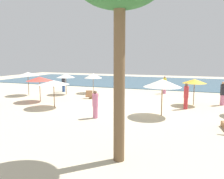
# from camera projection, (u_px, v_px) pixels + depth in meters

# --- Properties ---
(ground_plane) EXTENTS (60.00, 60.00, 0.00)m
(ground_plane) POSITION_uv_depth(u_px,v_px,m) (128.00, 106.00, 16.75)
(ground_plane) COLOR beige
(ocean_water) EXTENTS (48.00, 16.00, 0.06)m
(ocean_water) POSITION_uv_depth(u_px,v_px,m) (160.00, 82.00, 32.57)
(ocean_water) COLOR #3D6075
(ocean_water) RESTS_ON ground_plane
(umbrella_0) EXTENTS (2.30, 2.30, 2.28)m
(umbrella_0) POSITION_uv_depth(u_px,v_px,m) (162.00, 83.00, 13.70)
(umbrella_0) COLOR brown
(umbrella_0) RESTS_ON ground_plane
(umbrella_2) EXTENTS (1.77, 1.77, 2.00)m
(umbrella_2) POSITION_uv_depth(u_px,v_px,m) (66.00, 76.00, 21.81)
(umbrella_2) COLOR brown
(umbrella_2) RESTS_ON ground_plane
(umbrella_3) EXTENTS (1.74, 1.74, 1.98)m
(umbrella_3) POSITION_uv_depth(u_px,v_px,m) (194.00, 81.00, 16.85)
(umbrella_3) COLOR brown
(umbrella_3) RESTS_ON ground_plane
(umbrella_4) EXTENTS (1.81, 1.81, 2.01)m
(umbrella_4) POSITION_uv_depth(u_px,v_px,m) (93.00, 76.00, 22.66)
(umbrella_4) COLOR olive
(umbrella_4) RESTS_ON ground_plane
(umbrella_5) EXTENTS (2.09, 2.09, 2.03)m
(umbrella_5) POSITION_uv_depth(u_px,v_px,m) (39.00, 79.00, 18.27)
(umbrella_5) COLOR brown
(umbrella_5) RESTS_ON ground_plane
(umbrella_6) EXTENTS (2.23, 2.23, 1.96)m
(umbrella_6) POSITION_uv_depth(u_px,v_px,m) (54.00, 82.00, 16.12)
(umbrella_6) COLOR brown
(umbrella_6) RESTS_ON ground_plane
(umbrella_7) EXTENTS (2.00, 2.00, 2.20)m
(umbrella_7) POSITION_uv_depth(u_px,v_px,m) (28.00, 74.00, 21.31)
(umbrella_7) COLOR brown
(umbrella_7) RESTS_ON ground_plane
(lounger_4) EXTENTS (1.07, 1.78, 0.69)m
(lounger_4) POSITION_uv_depth(u_px,v_px,m) (94.00, 96.00, 20.30)
(lounger_4) COLOR brown
(lounger_4) RESTS_ON ground_plane
(person_0) EXTENTS (0.49, 0.49, 1.79)m
(person_0) POSITION_uv_depth(u_px,v_px,m) (223.00, 93.00, 16.96)
(person_0) COLOR #D17299
(person_0) RESTS_ON ground_plane
(person_2) EXTENTS (0.48, 0.48, 1.66)m
(person_2) POSITION_uv_depth(u_px,v_px,m) (95.00, 104.00, 13.35)
(person_2) COLOR #D17299
(person_2) RESTS_ON ground_plane
(person_3) EXTENTS (0.49, 0.49, 1.76)m
(person_3) POSITION_uv_depth(u_px,v_px,m) (63.00, 83.00, 23.55)
(person_3) COLOR #2D4C8C
(person_3) RESTS_ON ground_plane
(person_4) EXTENTS (0.51, 0.51, 1.73)m
(person_4) POSITION_uv_depth(u_px,v_px,m) (165.00, 85.00, 22.38)
(person_4) COLOR #D17299
(person_4) RESTS_ON ground_plane
(person_5) EXTENTS (0.40, 0.40, 1.82)m
(person_5) POSITION_uv_depth(u_px,v_px,m) (186.00, 96.00, 15.67)
(person_5) COLOR #BF3338
(person_5) RESTS_ON ground_plane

